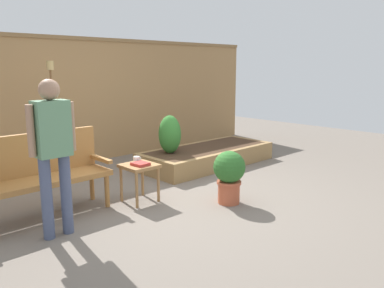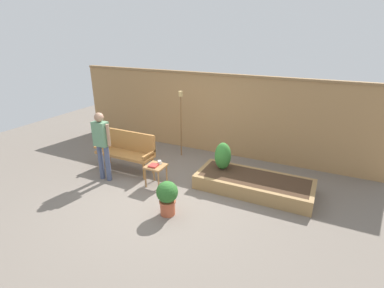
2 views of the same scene
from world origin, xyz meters
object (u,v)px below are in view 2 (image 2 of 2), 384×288
object	(u,v)px
potted_boxwood	(167,196)
shrub_near_bench	(223,156)
garden_bench	(127,148)
side_table	(156,169)
tiki_torch	(181,113)
book_on_table	(154,165)
person_by_bench	(102,141)
cup_on_table	(160,162)

from	to	relation	value
potted_boxwood	shrub_near_bench	bearing A→B (deg)	74.79
garden_bench	side_table	bearing A→B (deg)	-20.40
potted_boxwood	tiki_torch	distance (m)	2.85
book_on_table	person_by_bench	size ratio (longest dim) A/B	0.12
tiki_torch	garden_bench	bearing A→B (deg)	-120.40
book_on_table	potted_boxwood	size ratio (longest dim) A/B	0.29
garden_bench	person_by_bench	world-z (taller)	person_by_bench
tiki_torch	person_by_bench	bearing A→B (deg)	-114.71
side_table	person_by_bench	size ratio (longest dim) A/B	0.31
cup_on_table	person_by_bench	world-z (taller)	person_by_bench
person_by_bench	cup_on_table	bearing A→B (deg)	16.22
potted_boxwood	tiki_torch	world-z (taller)	tiki_torch
shrub_near_bench	person_by_bench	bearing A→B (deg)	-155.70
potted_boxwood	person_by_bench	bearing A→B (deg)	164.10
potted_boxwood	cup_on_table	bearing A→B (deg)	128.40
potted_boxwood	shrub_near_bench	world-z (taller)	shrub_near_bench
cup_on_table	potted_boxwood	world-z (taller)	potted_boxwood
garden_bench	potted_boxwood	distance (m)	2.19
book_on_table	person_by_bench	bearing A→B (deg)	-174.19
side_table	book_on_table	size ratio (longest dim) A/B	2.50
garden_bench	book_on_table	bearing A→B (deg)	-23.17
garden_bench	side_table	size ratio (longest dim) A/B	3.00
shrub_near_bench	tiki_torch	bearing A→B (deg)	149.62
book_on_table	potted_boxwood	bearing A→B (deg)	-48.33
cup_on_table	book_on_table	xyz separation A→B (m)	(-0.06, -0.15, -0.02)
side_table	potted_boxwood	distance (m)	1.11
book_on_table	shrub_near_bench	size ratio (longest dim) A/B	0.31
garden_bench	person_by_bench	bearing A→B (deg)	-101.57
book_on_table	cup_on_table	bearing A→B (deg)	65.85
garden_bench	book_on_table	distance (m)	1.13
garden_bench	book_on_table	size ratio (longest dim) A/B	7.50
side_table	potted_boxwood	size ratio (longest dim) A/B	0.73
side_table	book_on_table	world-z (taller)	book_on_table
garden_bench	tiki_torch	world-z (taller)	tiki_torch
book_on_table	garden_bench	bearing A→B (deg)	152.76
tiki_torch	potted_boxwood	bearing A→B (deg)	-67.34
cup_on_table	person_by_bench	size ratio (longest dim) A/B	0.07
side_table	garden_bench	bearing A→B (deg)	159.60
garden_bench	side_table	world-z (taller)	garden_bench
garden_bench	cup_on_table	size ratio (longest dim) A/B	12.59
tiki_torch	side_table	bearing A→B (deg)	-80.36
potted_boxwood	person_by_bench	distance (m)	2.11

